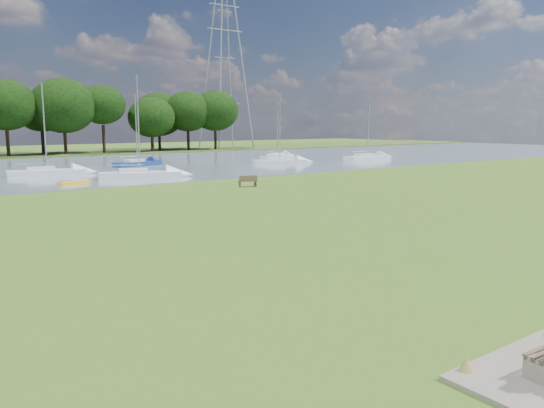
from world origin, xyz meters
TOP-DOWN VIEW (x-y plane):
  - ground at (0.00, 0.00)m, footprint 220.00×220.00m
  - river at (0.00, 42.00)m, footprint 220.00×40.00m
  - riverbank_bench at (12.34, 16.19)m, footprint 1.54×0.85m
  - kayak at (1.70, 25.42)m, footprint 2.62×1.35m
  - pylon at (42.90, 70.00)m, footprint 7.63×5.35m
  - sailboat_0 at (28.60, 33.84)m, footprint 6.75×4.08m
  - sailboat_1 at (1.71, 34.78)m, footprint 7.06×2.75m
  - sailboat_2 at (7.94, 27.37)m, footprint 7.42×4.26m
  - sailboat_3 at (34.22, 41.82)m, footprint 6.38×3.61m
  - sailboat_5 at (12.95, 40.37)m, footprint 6.17×3.40m
  - sailboat_9 at (41.91, 31.85)m, footprint 7.14×2.02m

SIDE VIEW (x-z plane):
  - ground at x=0.00m, z-range 0.00..0.00m
  - river at x=0.00m, z-range -0.05..0.05m
  - kayak at x=1.70m, z-range 0.05..0.31m
  - riverbank_bench at x=12.34m, z-range 0.00..0.91m
  - sailboat_0 at x=28.60m, z-range -3.89..4.81m
  - sailboat_3 at x=34.22m, z-range -3.58..4.56m
  - sailboat_5 at x=12.95m, z-range -3.57..4.64m
  - sailboat_1 at x=1.71m, z-range -3.78..4.86m
  - sailboat_9 at x=41.91m, z-range -3.65..4.74m
  - sailboat_2 at x=7.94m, z-range -4.00..5.10m
  - pylon at x=42.90m, z-range 4.42..40.48m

